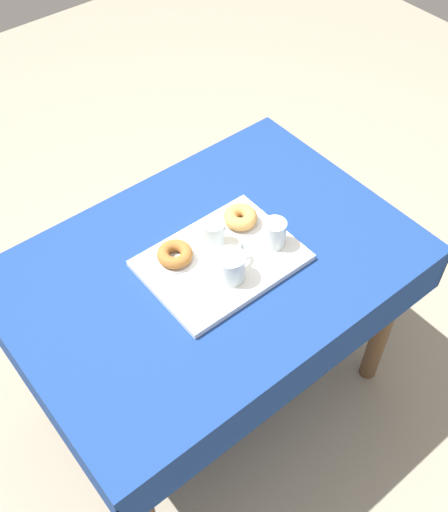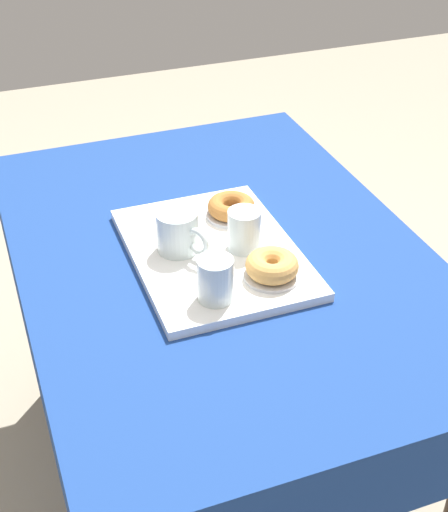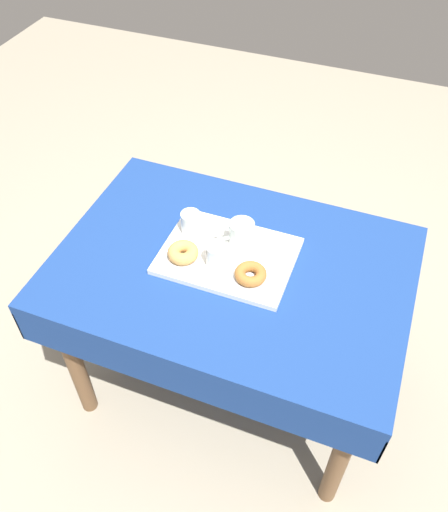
{
  "view_description": "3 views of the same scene",
  "coord_description": "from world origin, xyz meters",
  "px_view_note": "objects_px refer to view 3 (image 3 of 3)",
  "views": [
    {
      "loc": [
        0.71,
        0.95,
        2.15
      ],
      "look_at": [
        -0.02,
        0.04,
        0.79
      ],
      "focal_mm": 43.17,
      "sensor_mm": 36.0,
      "label": 1
    },
    {
      "loc": [
        -1.23,
        0.45,
        1.64
      ],
      "look_at": [
        -0.08,
        0.02,
        0.79
      ],
      "focal_mm": 51.72,
      "sensor_mm": 36.0,
      "label": 2
    },
    {
      "loc": [
        0.42,
        -1.16,
        2.09
      ],
      "look_at": [
        -0.03,
        -0.0,
        0.79
      ],
      "focal_mm": 37.43,
      "sensor_mm": 36.0,
      "label": 3
    }
  ],
  "objects_px": {
    "tea_mug_left": "(241,234)",
    "dining_table": "(232,284)",
    "serving_tray": "(228,256)",
    "sugar_donut_right": "(183,252)",
    "water_glass_near": "(191,224)",
    "sugar_donut_left": "(251,274)",
    "donut_plate_right": "(183,258)",
    "water_glass_far": "(216,256)",
    "donut_plate_left": "(250,278)"
  },
  "relations": [
    {
      "from": "water_glass_near",
      "to": "sugar_donut_right",
      "type": "bearing_deg",
      "value": -78.72
    },
    {
      "from": "dining_table",
      "to": "water_glass_far",
      "type": "bearing_deg",
      "value": -139.01
    },
    {
      "from": "dining_table",
      "to": "tea_mug_left",
      "type": "distance_m",
      "value": 0.19
    },
    {
      "from": "sugar_donut_left",
      "to": "sugar_donut_right",
      "type": "relative_size",
      "value": 1.0
    },
    {
      "from": "water_glass_near",
      "to": "donut_plate_right",
      "type": "relative_size",
      "value": 0.79
    },
    {
      "from": "serving_tray",
      "to": "water_glass_far",
      "type": "relative_size",
      "value": 5.11
    },
    {
      "from": "water_glass_near",
      "to": "donut_plate_left",
      "type": "distance_m",
      "value": 0.3
    },
    {
      "from": "donut_plate_left",
      "to": "donut_plate_right",
      "type": "distance_m",
      "value": 0.24
    },
    {
      "from": "tea_mug_left",
      "to": "donut_plate_right",
      "type": "xyz_separation_m",
      "value": [
        -0.15,
        -0.14,
        -0.04
      ]
    },
    {
      "from": "donut_plate_left",
      "to": "sugar_donut_left",
      "type": "height_order",
      "value": "sugar_donut_left"
    },
    {
      "from": "water_glass_near",
      "to": "dining_table",
      "type": "bearing_deg",
      "value": -22.62
    },
    {
      "from": "donut_plate_left",
      "to": "sugar_donut_right",
      "type": "distance_m",
      "value": 0.24
    },
    {
      "from": "serving_tray",
      "to": "sugar_donut_right",
      "type": "bearing_deg",
      "value": -151.14
    },
    {
      "from": "tea_mug_left",
      "to": "sugar_donut_left",
      "type": "bearing_deg",
      "value": -59.41
    },
    {
      "from": "tea_mug_left",
      "to": "sugar_donut_right",
      "type": "relative_size",
      "value": 1.18
    },
    {
      "from": "water_glass_near",
      "to": "water_glass_far",
      "type": "distance_m",
      "value": 0.18
    },
    {
      "from": "dining_table",
      "to": "sugar_donut_right",
      "type": "distance_m",
      "value": 0.22
    },
    {
      "from": "water_glass_far",
      "to": "donut_plate_left",
      "type": "bearing_deg",
      "value": -9.08
    },
    {
      "from": "dining_table",
      "to": "sugar_donut_right",
      "type": "xyz_separation_m",
      "value": [
        -0.16,
        -0.05,
        0.15
      ]
    },
    {
      "from": "sugar_donut_right",
      "to": "sugar_donut_left",
      "type": "bearing_deg",
      "value": -1.72
    },
    {
      "from": "water_glass_near",
      "to": "sugar_donut_right",
      "type": "relative_size",
      "value": 0.84
    },
    {
      "from": "water_glass_near",
      "to": "sugar_donut_left",
      "type": "distance_m",
      "value": 0.3
    },
    {
      "from": "tea_mug_left",
      "to": "dining_table",
      "type": "bearing_deg",
      "value": -87.7
    },
    {
      "from": "dining_table",
      "to": "sugar_donut_right",
      "type": "relative_size",
      "value": 11.48
    },
    {
      "from": "water_glass_far",
      "to": "donut_plate_left",
      "type": "xyz_separation_m",
      "value": [
        0.13,
        -0.02,
        -0.04
      ]
    },
    {
      "from": "sugar_donut_right",
      "to": "dining_table",
      "type": "bearing_deg",
      "value": 17.64
    },
    {
      "from": "sugar_donut_left",
      "to": "water_glass_far",
      "type": "bearing_deg",
      "value": 170.92
    },
    {
      "from": "serving_tray",
      "to": "tea_mug_left",
      "type": "xyz_separation_m",
      "value": [
        0.02,
        0.07,
        0.05
      ]
    },
    {
      "from": "water_glass_near",
      "to": "sugar_donut_left",
      "type": "height_order",
      "value": "water_glass_near"
    },
    {
      "from": "tea_mug_left",
      "to": "water_glass_far",
      "type": "height_order",
      "value": "same"
    },
    {
      "from": "serving_tray",
      "to": "tea_mug_left",
      "type": "height_order",
      "value": "tea_mug_left"
    },
    {
      "from": "serving_tray",
      "to": "sugar_donut_right",
      "type": "xyz_separation_m",
      "value": [
        -0.13,
        -0.07,
        0.04
      ]
    },
    {
      "from": "serving_tray",
      "to": "donut_plate_right",
      "type": "relative_size",
      "value": 4.04
    },
    {
      "from": "serving_tray",
      "to": "sugar_donut_right",
      "type": "relative_size",
      "value": 4.27
    },
    {
      "from": "dining_table",
      "to": "water_glass_near",
      "type": "height_order",
      "value": "water_glass_near"
    },
    {
      "from": "water_glass_far",
      "to": "sugar_donut_right",
      "type": "xyz_separation_m",
      "value": [
        -0.12,
        -0.01,
        -0.01
      ]
    },
    {
      "from": "sugar_donut_left",
      "to": "donut_plate_right",
      "type": "bearing_deg",
      "value": 178.28
    },
    {
      "from": "sugar_donut_right",
      "to": "donut_plate_right",
      "type": "bearing_deg",
      "value": 0.0
    },
    {
      "from": "sugar_donut_left",
      "to": "sugar_donut_right",
      "type": "height_order",
      "value": "sugar_donut_right"
    },
    {
      "from": "dining_table",
      "to": "donut_plate_right",
      "type": "bearing_deg",
      "value": -162.36
    },
    {
      "from": "donut_plate_left",
      "to": "sugar_donut_left",
      "type": "xyz_separation_m",
      "value": [
        0.0,
        0.0,
        0.02
      ]
    },
    {
      "from": "dining_table",
      "to": "serving_tray",
      "type": "xyz_separation_m",
      "value": [
        -0.02,
        0.02,
        0.11
      ]
    },
    {
      "from": "serving_tray",
      "to": "tea_mug_left",
      "type": "relative_size",
      "value": 3.63
    },
    {
      "from": "dining_table",
      "to": "water_glass_near",
      "type": "relative_size",
      "value": 13.72
    },
    {
      "from": "water_glass_near",
      "to": "donut_plate_left",
      "type": "bearing_deg",
      "value": -26.53
    },
    {
      "from": "donut_plate_left",
      "to": "donut_plate_right",
      "type": "xyz_separation_m",
      "value": [
        -0.24,
        0.01,
        0.0
      ]
    },
    {
      "from": "water_glass_far",
      "to": "sugar_donut_left",
      "type": "relative_size",
      "value": 0.84
    },
    {
      "from": "serving_tray",
      "to": "water_glass_near",
      "type": "bearing_deg",
      "value": 161.65
    },
    {
      "from": "serving_tray",
      "to": "donut_plate_left",
      "type": "bearing_deg",
      "value": -36.64
    },
    {
      "from": "tea_mug_left",
      "to": "water_glass_near",
      "type": "relative_size",
      "value": 1.41
    }
  ]
}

